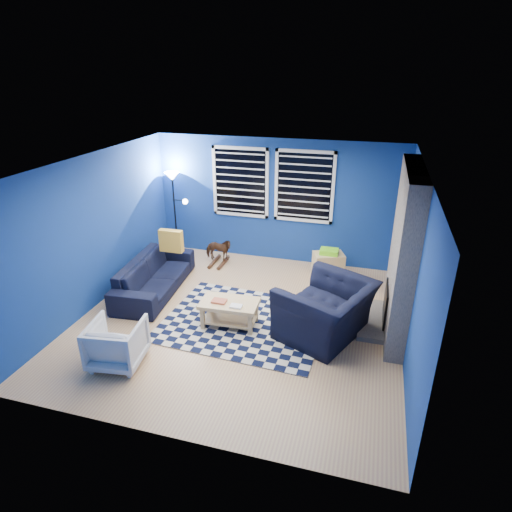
{
  "coord_description": "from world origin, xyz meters",
  "views": [
    {
      "loc": [
        1.85,
        -5.6,
        3.74
      ],
      "look_at": [
        0.19,
        0.3,
        1.01
      ],
      "focal_mm": 30.0,
      "sensor_mm": 36.0,
      "label": 1
    }
  ],
  "objects_px": {
    "tv": "(406,212)",
    "coffee_table": "(229,308)",
    "sofa": "(155,275)",
    "armchair_big": "(326,310)",
    "rocking_horse": "(218,250)",
    "cabinet": "(328,264)",
    "armchair_bent": "(117,343)",
    "floor_lamp": "(174,188)"
  },
  "relations": [
    {
      "from": "tv",
      "to": "floor_lamp",
      "type": "relative_size",
      "value": 0.57
    },
    {
      "from": "coffee_table",
      "to": "cabinet",
      "type": "relative_size",
      "value": 1.38
    },
    {
      "from": "sofa",
      "to": "coffee_table",
      "type": "bearing_deg",
      "value": -118.19
    },
    {
      "from": "armchair_bent",
      "to": "floor_lamp",
      "type": "relative_size",
      "value": 0.4
    },
    {
      "from": "sofa",
      "to": "cabinet",
      "type": "distance_m",
      "value": 3.27
    },
    {
      "from": "tv",
      "to": "cabinet",
      "type": "distance_m",
      "value": 1.72
    },
    {
      "from": "coffee_table",
      "to": "floor_lamp",
      "type": "bearing_deg",
      "value": 129.56
    },
    {
      "from": "armchair_big",
      "to": "rocking_horse",
      "type": "xyz_separation_m",
      "value": [
        -2.43,
        1.98,
        -0.11
      ]
    },
    {
      "from": "armchair_big",
      "to": "coffee_table",
      "type": "height_order",
      "value": "armchair_big"
    },
    {
      "from": "armchair_big",
      "to": "rocking_horse",
      "type": "height_order",
      "value": "armchair_big"
    },
    {
      "from": "tv",
      "to": "coffee_table",
      "type": "bearing_deg",
      "value": -139.02
    },
    {
      "from": "sofa",
      "to": "cabinet",
      "type": "xyz_separation_m",
      "value": [
        2.94,
        1.44,
        -0.05
      ]
    },
    {
      "from": "tv",
      "to": "sofa",
      "type": "relative_size",
      "value": 0.48
    },
    {
      "from": "rocking_horse",
      "to": "armchair_bent",
      "type": "bearing_deg",
      "value": 175.26
    },
    {
      "from": "tv",
      "to": "sofa",
      "type": "bearing_deg",
      "value": -160.6
    },
    {
      "from": "tv",
      "to": "sofa",
      "type": "xyz_separation_m",
      "value": [
        -4.22,
        -1.48,
        -1.1
      ]
    },
    {
      "from": "coffee_table",
      "to": "floor_lamp",
      "type": "relative_size",
      "value": 0.52
    },
    {
      "from": "sofa",
      "to": "armchair_bent",
      "type": "distance_m",
      "value": 2.07
    },
    {
      "from": "tv",
      "to": "sofa",
      "type": "distance_m",
      "value": 4.6
    },
    {
      "from": "sofa",
      "to": "cabinet",
      "type": "height_order",
      "value": "sofa"
    },
    {
      "from": "tv",
      "to": "cabinet",
      "type": "height_order",
      "value": "tv"
    },
    {
      "from": "rocking_horse",
      "to": "coffee_table",
      "type": "distance_m",
      "value": 2.34
    },
    {
      "from": "cabinet",
      "to": "floor_lamp",
      "type": "height_order",
      "value": "floor_lamp"
    },
    {
      "from": "armchair_big",
      "to": "floor_lamp",
      "type": "xyz_separation_m",
      "value": [
        -3.49,
        2.31,
        1.02
      ]
    },
    {
      "from": "rocking_horse",
      "to": "cabinet",
      "type": "relative_size",
      "value": 0.87
    },
    {
      "from": "sofa",
      "to": "coffee_table",
      "type": "height_order",
      "value": "sofa"
    },
    {
      "from": "tv",
      "to": "coffee_table",
      "type": "distance_m",
      "value": 3.54
    },
    {
      "from": "armchair_big",
      "to": "tv",
      "type": "bearing_deg",
      "value": 175.95
    },
    {
      "from": "rocking_horse",
      "to": "cabinet",
      "type": "xyz_separation_m",
      "value": [
        2.24,
        0.05,
        -0.06
      ]
    },
    {
      "from": "rocking_horse",
      "to": "floor_lamp",
      "type": "bearing_deg",
      "value": 71.15
    },
    {
      "from": "sofa",
      "to": "armchair_big",
      "type": "xyz_separation_m",
      "value": [
        3.13,
        -0.58,
        0.12
      ]
    },
    {
      "from": "cabinet",
      "to": "armchair_bent",
      "type": "bearing_deg",
      "value": -146.74
    },
    {
      "from": "tv",
      "to": "armchair_big",
      "type": "bearing_deg",
      "value": -117.71
    },
    {
      "from": "armchair_big",
      "to": "armchair_bent",
      "type": "distance_m",
      "value": 3.0
    },
    {
      "from": "tv",
      "to": "armchair_bent",
      "type": "distance_m",
      "value": 5.21
    },
    {
      "from": "tv",
      "to": "coffee_table",
      "type": "xyz_separation_m",
      "value": [
        -2.55,
        -2.21,
        -1.09
      ]
    },
    {
      "from": "tv",
      "to": "coffee_table",
      "type": "relative_size",
      "value": 1.09
    },
    {
      "from": "sofa",
      "to": "coffee_table",
      "type": "xyz_separation_m",
      "value": [
        1.67,
        -0.73,
        0.01
      ]
    },
    {
      "from": "floor_lamp",
      "to": "armchair_big",
      "type": "bearing_deg",
      "value": -33.46
    },
    {
      "from": "floor_lamp",
      "to": "sofa",
      "type": "bearing_deg",
      "value": -78.28
    },
    {
      "from": "tv",
      "to": "armchair_bent",
      "type": "relative_size",
      "value": 1.43
    },
    {
      "from": "floor_lamp",
      "to": "armchair_bent",
      "type": "bearing_deg",
      "value": -77.0
    }
  ]
}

